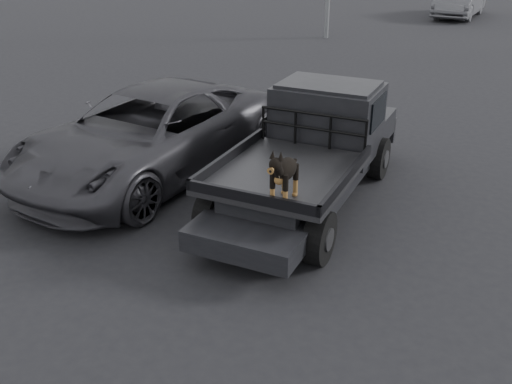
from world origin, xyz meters
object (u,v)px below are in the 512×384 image
at_px(parked_suv, 150,134).
at_px(distant_car_a, 460,0).
at_px(dog, 285,174).
at_px(flatbed_ute, 307,176).

distance_m(parked_suv, distant_car_a, 23.14).
bearing_deg(dog, distant_car_a, 92.04).
xyz_separation_m(flatbed_ute, dog, (0.36, -1.86, 0.83)).
bearing_deg(parked_suv, flatbed_ute, 8.46).
bearing_deg(parked_suv, distant_car_a, 90.27).
xyz_separation_m(parked_suv, distant_car_a, (2.48, 23.01, 0.03)).
height_order(dog, distant_car_a, dog).
height_order(flatbed_ute, distant_car_a, distant_car_a).
bearing_deg(parked_suv, dog, -21.10).
relative_size(flatbed_ute, distant_car_a, 1.10).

